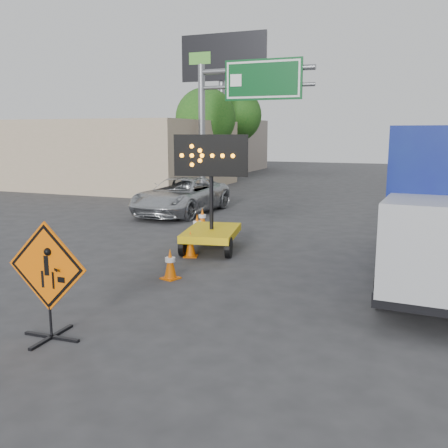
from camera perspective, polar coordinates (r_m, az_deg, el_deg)
The scene contains 14 objects.
ground at distance 8.75m, azimuth -11.07°, elevation -11.84°, with size 100.00×100.00×0.00m, color #2D2D30.
storefront_left_near at distance 32.54m, azimuth -13.35°, elevation 7.84°, with size 14.00×10.00×4.00m, color tan.
storefront_left_far at distance 45.20m, azimuth -4.25°, elevation 8.98°, with size 12.00×10.00×4.40m, color gray.
highway_gantry at distance 26.36m, azimuth 1.64°, elevation 14.27°, with size 6.18×0.38×6.90m.
billboard at distance 35.32m, azimuth -0.09°, elevation 17.00°, with size 6.10×0.54×9.85m.
tree_left_near at distance 31.38m, azimuth -2.11°, elevation 11.98°, with size 3.71×3.71×6.03m.
tree_left_far at distance 39.20m, azimuth 1.25°, elevation 12.30°, with size 4.10×4.10×6.66m.
construction_sign at distance 8.42m, azimuth -19.49°, elevation -5.83°, with size 1.46×1.03×1.93m.
arrow_board at distance 14.01m, azimuth -1.44°, elevation -0.17°, with size 2.03×2.49×3.24m.
pickup_truck at distance 20.55m, azimuth -4.92°, elevation 3.23°, with size 2.45×5.31×1.48m, color #ACAFB3.
cone_a at distance 11.41m, azimuth -6.16°, elevation -4.53°, with size 0.45×0.45×0.71m.
cone_b at distance 13.39m, azimuth -3.85°, elevation -2.25°, with size 0.45×0.45×0.72m.
cone_c at distance 15.70m, azimuth -3.08°, elevation -0.24°, with size 0.44×0.44×0.79m.
cone_d at distance 16.95m, azimuth -2.49°, elevation 0.56°, with size 0.51×0.51×0.78m.
Camera 1 is at (4.41, -6.81, 3.28)m, focal length 40.00 mm.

